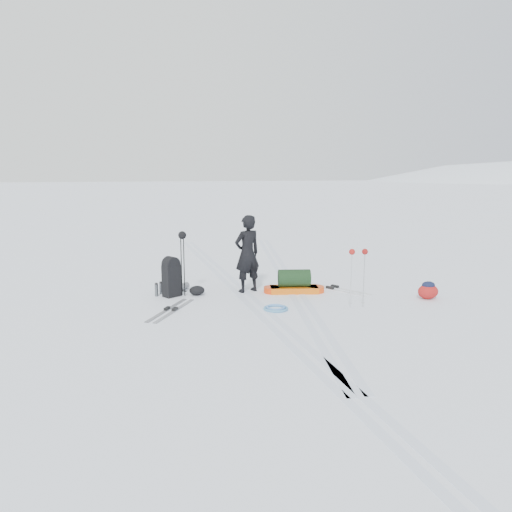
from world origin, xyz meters
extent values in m
plane|color=white|center=(0.00, 0.00, 0.00)|extent=(200.00, 200.00, 0.00)
cube|color=silver|center=(-0.12, 0.00, 0.00)|extent=(1.40, 17.97, 0.01)
cube|color=silver|center=(0.12, 0.00, 0.00)|extent=(1.40, 17.97, 0.01)
cube|color=silver|center=(1.28, 2.00, 0.00)|extent=(2.09, 13.88, 0.01)
cube|color=silver|center=(1.52, 2.00, 0.00)|extent=(2.09, 13.88, 0.01)
imported|color=black|center=(0.11, 0.77, 0.90)|extent=(0.77, 0.64, 1.80)
cube|color=orange|center=(1.15, 0.46, 0.07)|extent=(1.16, 0.63, 0.14)
cylinder|color=#F0470E|center=(1.65, 0.38, 0.07)|extent=(0.46, 0.46, 0.14)
cylinder|color=#E73C0D|center=(0.65, 0.54, 0.07)|extent=(0.46, 0.46, 0.14)
cylinder|color=black|center=(1.15, 0.46, 0.34)|extent=(0.79, 0.52, 0.40)
cube|color=black|center=(-1.65, 0.69, 0.36)|extent=(0.44, 0.41, 0.72)
cylinder|color=black|center=(-1.65, 0.69, 0.74)|extent=(0.43, 0.40, 0.35)
cube|color=black|center=(-1.51, 0.81, 0.26)|extent=(0.17, 0.20, 0.31)
cylinder|color=gray|center=(-1.44, 1.20, 0.08)|extent=(0.49, 0.53, 0.15)
cylinder|color=black|center=(-1.42, 0.76, 0.68)|extent=(0.02, 0.02, 1.36)
cylinder|color=black|center=(-1.36, 0.69, 0.68)|extent=(0.02, 0.02, 1.36)
torus|color=black|center=(-1.42, 0.76, 0.11)|extent=(0.10, 0.10, 0.01)
torus|color=black|center=(-1.36, 0.69, 0.11)|extent=(0.10, 0.10, 0.01)
sphere|color=black|center=(-1.38, 0.72, 1.38)|extent=(0.18, 0.18, 0.18)
cylinder|color=silver|center=(1.93, -1.00, 0.58)|extent=(0.02, 0.02, 1.15)
cylinder|color=#AEB1B5|center=(2.20, -1.04, 0.58)|extent=(0.02, 0.02, 1.15)
torus|color=silver|center=(1.93, -1.00, 0.09)|extent=(0.08, 0.08, 0.01)
torus|color=#B1B3B8|center=(2.20, -1.04, 0.09)|extent=(0.08, 0.08, 0.01)
sphere|color=maroon|center=(1.93, -1.00, 1.17)|extent=(0.12, 0.12, 0.12)
sphere|color=maroon|center=(2.20, -1.04, 1.17)|extent=(0.12, 0.12, 0.12)
cube|color=#999BA1|center=(-1.65, -0.50, 0.01)|extent=(0.91, 1.58, 0.02)
cube|color=gray|center=(-1.80, -0.41, 0.01)|extent=(0.91, 1.58, 0.02)
cube|color=black|center=(-1.65, -0.50, 0.04)|extent=(0.14, 0.19, 0.05)
cube|color=black|center=(-1.80, -0.41, 0.04)|extent=(0.14, 0.19, 0.05)
cube|color=silver|center=(2.07, 0.55, 0.01)|extent=(1.17, 1.71, 0.02)
cube|color=silver|center=(2.24, 0.66, 0.01)|extent=(1.17, 1.71, 0.02)
cube|color=black|center=(2.07, 0.55, 0.05)|extent=(0.17, 0.21, 0.06)
cube|color=black|center=(2.24, 0.66, 0.05)|extent=(0.17, 0.21, 0.06)
torus|color=#4E91BF|center=(0.37, -0.85, 0.03)|extent=(0.64, 0.64, 0.05)
torus|color=#5B98DD|center=(0.38, -0.80, 0.04)|extent=(0.50, 0.50, 0.05)
ellipsoid|color=maroon|center=(3.88, -0.73, 0.17)|extent=(0.58, 0.56, 0.33)
ellipsoid|color=black|center=(3.88, -0.73, 0.31)|extent=(0.38, 0.37, 0.16)
cylinder|color=#525559|center=(-1.99, 0.78, 0.14)|extent=(0.10, 0.10, 0.27)
cylinder|color=#515357|center=(-1.88, 0.98, 0.13)|extent=(0.10, 0.10, 0.25)
cylinder|color=black|center=(-1.99, 0.78, 0.29)|extent=(0.08, 0.08, 0.03)
cylinder|color=black|center=(-1.88, 0.98, 0.27)|extent=(0.08, 0.08, 0.03)
ellipsoid|color=black|center=(-1.08, 0.68, 0.11)|extent=(0.39, 0.32, 0.22)
camera|label=1|loc=(-2.12, -10.38, 2.86)|focal=35.00mm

